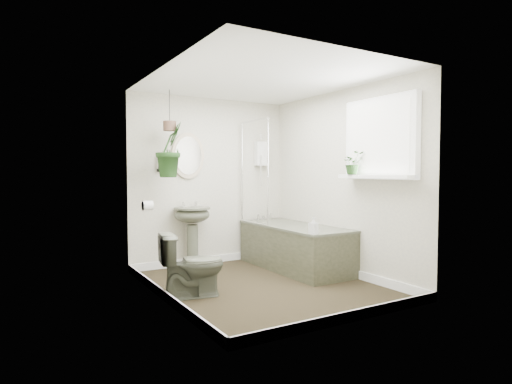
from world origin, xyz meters
TOP-DOWN VIEW (x-y plane):
  - floor at (0.00, 0.00)m, footprint 2.30×2.80m
  - ceiling at (0.00, 0.00)m, footprint 2.30×2.80m
  - wall_back at (0.00, 1.41)m, footprint 2.30×0.02m
  - wall_front at (0.00, -1.41)m, footprint 2.30×0.02m
  - wall_left at (-1.16, 0.00)m, footprint 0.02×2.80m
  - wall_right at (1.16, 0.00)m, footprint 0.02×2.80m
  - skirting at (0.00, 0.00)m, footprint 2.30×2.80m
  - bathtub at (0.80, 0.50)m, footprint 0.72×1.72m
  - bath_screen at (0.47, 0.99)m, footprint 0.04×0.72m
  - shower_box at (0.80, 1.34)m, footprint 0.20×0.10m
  - oval_mirror at (-0.34, 1.37)m, footprint 0.46×0.03m
  - wall_sconce at (-0.74, 1.36)m, footprint 0.04×0.04m
  - toilet_roll_holder at (-1.10, 0.70)m, footprint 0.11×0.11m
  - window_recess at (1.09, -0.70)m, footprint 0.08×1.00m
  - window_sill at (1.02, -0.70)m, footprint 0.18×1.00m
  - window_blinds at (1.04, -0.70)m, footprint 0.01×0.86m
  - toilet at (-0.85, -0.00)m, footprint 0.70×0.48m
  - pedestal_sink at (-0.34, 1.24)m, footprint 0.49×0.42m
  - sill_plant at (0.97, -0.40)m, footprint 0.30×0.28m
  - hanging_plant at (-0.70, 1.08)m, footprint 0.49×0.48m
  - soap_bottle at (0.51, -0.26)m, footprint 0.10×0.11m
  - hanging_pot at (-0.70, 1.08)m, footprint 0.16×0.16m

SIDE VIEW (x-z plane):
  - floor at x=0.00m, z-range -0.02..0.00m
  - skirting at x=0.00m, z-range 0.00..0.10m
  - bathtub at x=0.80m, z-range 0.00..0.58m
  - toilet at x=-0.85m, z-range 0.00..0.66m
  - pedestal_sink at x=-0.34m, z-range 0.00..0.82m
  - soap_bottle at x=0.51m, z-range 0.58..0.77m
  - toilet_roll_holder at x=-1.10m, z-range 0.84..0.96m
  - wall_back at x=0.00m, z-range 0.00..2.30m
  - wall_front at x=0.00m, z-range 0.00..2.30m
  - wall_left at x=-1.16m, z-range 0.00..2.30m
  - wall_right at x=1.16m, z-range 0.00..2.30m
  - window_sill at x=1.02m, z-range 1.21..1.25m
  - bath_screen at x=0.47m, z-range 0.58..1.98m
  - sill_plant at x=0.97m, z-range 1.25..1.52m
  - wall_sconce at x=-0.74m, z-range 1.29..1.51m
  - oval_mirror at x=-0.34m, z-range 1.19..1.81m
  - shower_box at x=0.80m, z-range 1.38..1.73m
  - hanging_plant at x=-0.70m, z-range 1.21..1.91m
  - window_recess at x=1.09m, z-range 1.20..2.10m
  - window_blinds at x=1.04m, z-range 1.27..2.03m
  - hanging_pot at x=-0.70m, z-range 1.79..1.91m
  - ceiling at x=0.00m, z-range 2.30..2.32m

